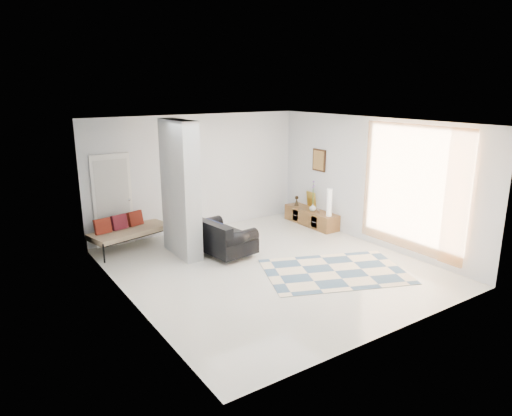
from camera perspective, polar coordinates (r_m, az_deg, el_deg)
floor at (r=9.03m, az=1.65°, el=-7.34°), size 6.00×6.00×0.00m
ceiling at (r=8.38m, az=1.80°, el=10.67°), size 6.00×6.00×0.00m
wall_back at (r=11.12m, az=-7.29°, el=4.33°), size 6.00×0.00×6.00m
wall_front at (r=6.49m, az=17.30°, el=-3.91°), size 6.00×0.00×6.00m
wall_left at (r=7.40m, az=-15.91°, el=-1.50°), size 0.00×6.00×6.00m
wall_right at (r=10.40m, az=14.18°, el=3.26°), size 0.00×6.00×6.00m
partition_column at (r=9.42m, az=-9.45°, el=2.34°), size 0.35×1.20×2.80m
hallway_door at (r=10.42m, az=-17.49°, el=0.91°), size 0.85×0.06×2.04m
curtain at (r=9.62m, az=18.93°, el=2.28°), size 0.00×2.55×2.55m
wall_art at (r=11.53m, az=7.90°, el=5.94°), size 0.04×0.45×0.55m
media_console at (r=11.71m, az=6.91°, el=-1.13°), size 0.45×1.65×0.80m
loveseat at (r=9.63m, az=-4.66°, el=-3.67°), size 1.05×1.59×0.76m
daybed at (r=10.26m, az=-15.69°, el=-2.67°), size 1.84×1.13×0.77m
area_rug at (r=8.92m, az=9.81°, el=-7.81°), size 3.09×2.60×0.01m
cylinder_lamp at (r=11.08m, az=9.16°, el=0.69°), size 0.12×0.12×0.67m
bronze_figurine at (r=11.99m, az=5.11°, el=0.91°), size 0.14×0.14×0.26m
vase at (r=11.52m, az=7.11°, el=0.08°), size 0.18×0.18×0.18m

